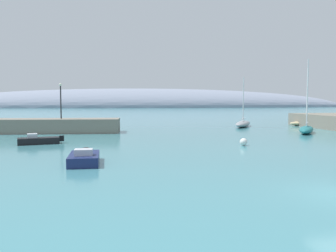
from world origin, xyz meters
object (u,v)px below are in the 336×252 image
motorboat_navy_alongside_breakwater (84,158)px  mooring_buoy_white (244,142)px  sailboat_grey_mid_mooring (243,124)px  harbor_lamp_post (61,97)px  sailboat_teal_near_shore (306,129)px  motorboat_black_foreground (39,140)px  sailboat_sand_outer_mooring (306,123)px

motorboat_navy_alongside_breakwater → mooring_buoy_white: bearing=116.6°
sailboat_grey_mid_mooring → harbor_lamp_post: (-27.26, -6.48, 4.13)m
sailboat_teal_near_shore → motorboat_black_foreground: bearing=-44.0°
sailboat_teal_near_shore → harbor_lamp_post: sailboat_teal_near_shore is taller
motorboat_black_foreground → mooring_buoy_white: bearing=154.5°
motorboat_black_foreground → mooring_buoy_white: size_ratio=6.21×
sailboat_sand_outer_mooring → motorboat_black_foreground: bearing=20.9°
motorboat_black_foreground → harbor_lamp_post: 13.04m
sailboat_grey_mid_mooring → motorboat_navy_alongside_breakwater: 37.61m
harbor_lamp_post → mooring_buoy_white: bearing=-41.3°
sailboat_sand_outer_mooring → motorboat_navy_alongside_breakwater: bearing=36.8°
mooring_buoy_white → harbor_lamp_post: size_ratio=0.15×
sailboat_teal_near_shore → sailboat_sand_outer_mooring: (7.52, 13.09, -0.02)m
motorboat_navy_alongside_breakwater → harbor_lamp_post: size_ratio=0.95×
sailboat_grey_mid_mooring → sailboat_sand_outer_mooring: sailboat_sand_outer_mooring is taller
motorboat_black_foreground → harbor_lamp_post: bearing=-104.6°
mooring_buoy_white → motorboat_black_foreground: bearing=167.7°
sailboat_teal_near_shore → sailboat_sand_outer_mooring: 15.10m
mooring_buoy_white → sailboat_grey_mid_mooring: bearing=69.7°
sailboat_sand_outer_mooring → motorboat_navy_alongside_breakwater: (-33.85, -31.45, -0.14)m
motorboat_navy_alongside_breakwater → mooring_buoy_white: motorboat_navy_alongside_breakwater is taller
sailboat_grey_mid_mooring → motorboat_black_foreground: bearing=-25.8°
sailboat_teal_near_shore → harbor_lamp_post: bearing=-66.2°
sailboat_sand_outer_mooring → harbor_lamp_post: size_ratio=2.06×
motorboat_black_foreground → motorboat_navy_alongside_breakwater: size_ratio=0.98×
sailboat_sand_outer_mooring → motorboat_navy_alongside_breakwater: sailboat_sand_outer_mooring is taller
motorboat_navy_alongside_breakwater → motorboat_black_foreground: bearing=-156.9°
harbor_lamp_post → sailboat_sand_outer_mooring: bearing=11.1°
sailboat_teal_near_shore → motorboat_black_foreground: 32.35m
sailboat_sand_outer_mooring → motorboat_navy_alongside_breakwater: size_ratio=2.17×
sailboat_sand_outer_mooring → motorboat_black_foreground: size_ratio=2.21×
motorboat_black_foreground → mooring_buoy_white: (19.04, -4.16, -0.00)m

